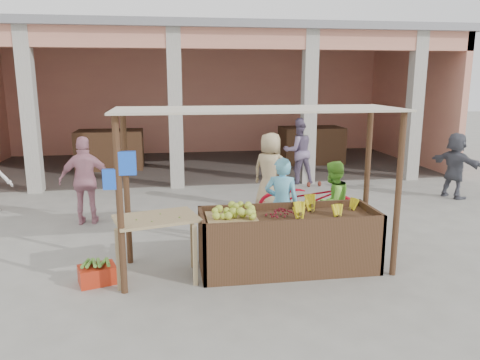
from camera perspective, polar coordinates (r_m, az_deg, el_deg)
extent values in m
plane|color=gray|center=(7.07, 1.83, -10.96)|extent=(60.00, 60.00, 0.00)
cube|color=tan|center=(17.84, -5.01, 9.77)|extent=(14.00, 0.20, 4.00)
cube|color=tan|center=(16.97, 19.98, 8.95)|extent=(0.20, 6.00, 4.00)
cube|color=tan|center=(12.13, -3.21, 16.85)|extent=(14.00, 0.30, 0.50)
cube|color=gray|center=(14.98, -4.37, 17.32)|extent=(14.40, 6.40, 0.20)
cube|color=beige|center=(12.49, -24.30, 7.63)|extent=(0.35, 0.35, 4.00)
cube|color=beige|center=(12.06, -7.89, 8.46)|extent=(0.35, 0.35, 4.00)
cube|color=beige|center=(12.62, 8.39, 8.61)|extent=(0.35, 0.35, 4.00)
cube|color=beige|center=(13.80, 20.51, 8.28)|extent=(0.35, 0.35, 4.00)
cube|color=#4C2F1E|center=(15.15, -15.55, 3.57)|extent=(2.00, 1.20, 1.20)
cube|color=#4C2F1E|center=(15.76, 8.67, 4.22)|extent=(2.00, 1.20, 1.20)
cube|color=#4C2F1E|center=(7.03, 5.90, -7.66)|extent=(2.60, 0.95, 0.80)
cylinder|color=#4C2F1E|center=(6.18, -14.43, -3.28)|extent=(0.09, 0.09, 2.35)
cylinder|color=#4C2F1E|center=(6.92, 18.71, -1.89)|extent=(0.09, 0.09, 2.35)
cylinder|color=#4C2F1E|center=(7.19, -13.66, -1.04)|extent=(0.09, 0.09, 2.35)
cylinder|color=#4C2F1E|center=(7.83, 15.21, -0.04)|extent=(0.09, 0.09, 2.35)
cube|color=#C0B49F|center=(6.60, 2.27, 8.62)|extent=(4.00, 1.35, 0.03)
cube|color=blue|center=(6.04, -13.59, 2.01)|extent=(0.22, 0.08, 0.30)
cube|color=blue|center=(6.10, -15.55, 0.09)|extent=(0.18, 0.07, 0.26)
cube|color=#9F7E52|center=(6.72, -1.09, -4.67)|extent=(0.71, 0.61, 0.06)
ellipsoid|color=#D1D63F|center=(6.69, -1.09, -3.89)|extent=(0.61, 0.53, 0.13)
ellipsoid|color=maroon|center=(6.91, 4.99, -3.85)|extent=(0.48, 0.39, 0.15)
cube|color=tan|center=(6.63, -10.16, -4.63)|extent=(1.27, 1.00, 0.04)
cube|color=tan|center=(6.51, -14.60, -9.40)|extent=(0.06, 0.06, 0.86)
cube|color=tan|center=(6.48, -5.50, -9.14)|extent=(0.06, 0.06, 0.86)
cube|color=tan|center=(7.11, -14.11, -7.48)|extent=(0.06, 0.06, 0.86)
cube|color=tan|center=(7.08, -5.82, -7.24)|extent=(0.06, 0.06, 0.86)
cube|color=#B22913|center=(6.91, -17.00, -10.97)|extent=(0.57, 0.48, 0.25)
ellipsoid|color=maroon|center=(12.29, 8.39, 0.35)|extent=(0.39, 0.39, 0.53)
ellipsoid|color=maroon|center=(12.43, 9.70, 0.43)|extent=(0.39, 0.39, 0.53)
imported|color=#6CCBF2|center=(7.66, 5.11, -2.58)|extent=(0.74, 0.65, 1.66)
imported|color=#7AD33E|center=(8.12, 11.19, -2.46)|extent=(0.84, 0.74, 1.51)
imported|color=#A60919|center=(9.00, 8.24, -2.41)|extent=(1.33, 2.12, 1.05)
imported|color=#BF7E8F|center=(9.47, -18.29, 0.26)|extent=(1.08, 0.58, 1.83)
imported|color=tan|center=(10.03, 3.71, 1.56)|extent=(1.05, 1.02, 1.85)
imported|color=#4F515C|center=(12.13, 24.77, 1.83)|extent=(1.13, 1.64, 1.64)
imported|color=slate|center=(12.64, 7.19, 3.91)|extent=(0.96, 0.58, 1.92)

